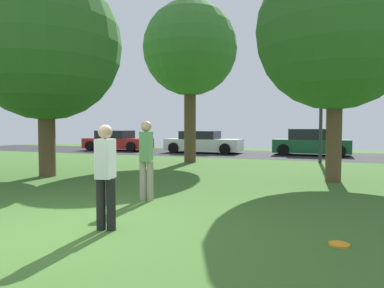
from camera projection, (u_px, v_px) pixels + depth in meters
ground_plane at (61, 231)px, 5.23m from camera, size 44.00×44.00×0.00m
road_strip at (259, 154)px, 20.12m from camera, size 44.00×6.40×0.01m
oak_tree_center at (190, 49)px, 15.29m from camera, size 4.10×4.10×7.05m
oak_tree_left at (336, 31)px, 9.85m from camera, size 4.47×4.47×6.52m
oak_tree_right at (45, 45)px, 10.93m from camera, size 4.72×4.72×6.50m
person_thrower at (106, 173)px, 5.26m from camera, size 0.30×0.36×1.60m
person_catcher at (146, 156)px, 7.45m from camera, size 0.30×0.36×1.69m
frisbee_disc at (339, 244)px, 4.61m from camera, size 0.27×0.27×0.03m
parked_car_red at (117, 141)px, 23.54m from camera, size 4.52×2.06×1.33m
parked_car_white at (203, 143)px, 21.19m from camera, size 4.55×2.00×1.33m
parked_car_green at (311, 143)px, 19.41m from camera, size 4.04×2.05×1.46m
street_lamp_post at (321, 111)px, 15.25m from camera, size 0.14×0.14×4.50m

